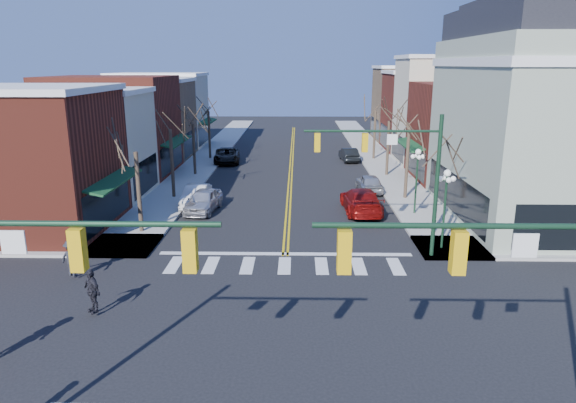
{
  "coord_description": "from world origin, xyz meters",
  "views": [
    {
      "loc": [
        0.61,
        -17.07,
        9.47
      ],
      "look_at": [
        0.14,
        7.82,
        2.8
      ],
      "focal_mm": 32.0,
      "sensor_mm": 36.0,
      "label": 1
    }
  ],
  "objects_px": {
    "lamppost_corner": "(446,196)",
    "lamppost_midblock": "(417,170)",
    "car_left_near": "(203,201)",
    "pedestrian_dark_b": "(72,258)",
    "car_left_far": "(227,156)",
    "car_left_mid": "(196,196)",
    "car_right_mid": "(369,183)",
    "car_right_far": "(349,154)",
    "car_right_near": "(361,200)",
    "victorian_corner": "(561,112)",
    "pedestrian_dark_a": "(92,291)"
  },
  "relations": [
    {
      "from": "lamppost_corner",
      "to": "lamppost_midblock",
      "type": "height_order",
      "value": "same"
    },
    {
      "from": "car_left_near",
      "to": "pedestrian_dark_b",
      "type": "xyz_separation_m",
      "value": [
        -3.96,
        -11.17,
        0.26
      ]
    },
    {
      "from": "lamppost_midblock",
      "to": "car_left_far",
      "type": "bearing_deg",
      "value": 128.97
    },
    {
      "from": "car_left_mid",
      "to": "car_right_mid",
      "type": "height_order",
      "value": "car_left_mid"
    },
    {
      "from": "car_right_far",
      "to": "car_left_near",
      "type": "bearing_deg",
      "value": 52.65
    },
    {
      "from": "lamppost_midblock",
      "to": "car_right_near",
      "type": "bearing_deg",
      "value": 170.15
    },
    {
      "from": "victorian_corner",
      "to": "car_right_mid",
      "type": "distance_m",
      "value": 13.78
    },
    {
      "from": "victorian_corner",
      "to": "car_left_mid",
      "type": "distance_m",
      "value": 23.8
    },
    {
      "from": "car_right_near",
      "to": "pedestrian_dark_a",
      "type": "xyz_separation_m",
      "value": [
        -12.1,
        -14.62,
        0.22
      ]
    },
    {
      "from": "car_left_near",
      "to": "car_left_far",
      "type": "distance_m",
      "value": 17.44
    },
    {
      "from": "car_right_near",
      "to": "car_right_far",
      "type": "bearing_deg",
      "value": -95.55
    },
    {
      "from": "pedestrian_dark_b",
      "to": "car_right_mid",
      "type": "bearing_deg",
      "value": -117.83
    },
    {
      "from": "car_left_near",
      "to": "car_right_far",
      "type": "bearing_deg",
      "value": 65.71
    },
    {
      "from": "lamppost_corner",
      "to": "car_right_mid",
      "type": "bearing_deg",
      "value": 99.29
    },
    {
      "from": "lamppost_midblock",
      "to": "car_left_mid",
      "type": "xyz_separation_m",
      "value": [
        -14.6,
        2.08,
        -2.27
      ]
    },
    {
      "from": "car_left_near",
      "to": "car_right_far",
      "type": "relative_size",
      "value": 1.07
    },
    {
      "from": "car_right_near",
      "to": "pedestrian_dark_a",
      "type": "distance_m",
      "value": 18.98
    },
    {
      "from": "lamppost_corner",
      "to": "car_left_far",
      "type": "relative_size",
      "value": 0.83
    },
    {
      "from": "car_left_near",
      "to": "pedestrian_dark_a",
      "type": "xyz_separation_m",
      "value": [
        -1.68,
        -14.65,
        0.28
      ]
    },
    {
      "from": "car_left_near",
      "to": "car_right_near",
      "type": "height_order",
      "value": "car_right_near"
    },
    {
      "from": "victorian_corner",
      "to": "pedestrian_dark_b",
      "type": "distance_m",
      "value": 28.52
    },
    {
      "from": "lamppost_midblock",
      "to": "car_left_mid",
      "type": "height_order",
      "value": "lamppost_midblock"
    },
    {
      "from": "car_left_far",
      "to": "pedestrian_dark_a",
      "type": "height_order",
      "value": "pedestrian_dark_a"
    },
    {
      "from": "pedestrian_dark_a",
      "to": "car_right_far",
      "type": "bearing_deg",
      "value": 107.95
    },
    {
      "from": "pedestrian_dark_b",
      "to": "car_left_near",
      "type": "bearing_deg",
      "value": -94.42
    },
    {
      "from": "lamppost_midblock",
      "to": "pedestrian_dark_a",
      "type": "height_order",
      "value": "lamppost_midblock"
    },
    {
      "from": "car_left_near",
      "to": "car_left_far",
      "type": "relative_size",
      "value": 0.84
    },
    {
      "from": "car_right_near",
      "to": "car_right_mid",
      "type": "bearing_deg",
      "value": -105.39
    },
    {
      "from": "lamppost_midblock",
      "to": "car_right_mid",
      "type": "distance_m",
      "value": 7.02
    },
    {
      "from": "lamppost_corner",
      "to": "car_left_far",
      "type": "distance_m",
      "value": 28.65
    },
    {
      "from": "car_right_mid",
      "to": "pedestrian_dark_a",
      "type": "height_order",
      "value": "pedestrian_dark_a"
    },
    {
      "from": "car_right_far",
      "to": "car_right_mid",
      "type": "bearing_deg",
      "value": 85.62
    },
    {
      "from": "car_right_near",
      "to": "car_right_far",
      "type": "distance_m",
      "value": 18.64
    },
    {
      "from": "lamppost_corner",
      "to": "car_left_near",
      "type": "bearing_deg",
      "value": 152.73
    },
    {
      "from": "lamppost_midblock",
      "to": "car_left_near",
      "type": "xyz_separation_m",
      "value": [
        -13.82,
        0.62,
        -2.22
      ]
    },
    {
      "from": "victorian_corner",
      "to": "car_left_mid",
      "type": "height_order",
      "value": "victorian_corner"
    },
    {
      "from": "car_left_mid",
      "to": "pedestrian_dark_a",
      "type": "bearing_deg",
      "value": -91.86
    },
    {
      "from": "lamppost_corner",
      "to": "car_left_far",
      "type": "xyz_separation_m",
      "value": [
        -14.6,
        24.55,
        -2.24
      ]
    },
    {
      "from": "lamppost_midblock",
      "to": "car_left_far",
      "type": "xyz_separation_m",
      "value": [
        -14.6,
        18.05,
        -2.24
      ]
    },
    {
      "from": "car_left_near",
      "to": "pedestrian_dark_b",
      "type": "relative_size",
      "value": 2.56
    },
    {
      "from": "car_right_near",
      "to": "car_right_mid",
      "type": "relative_size",
      "value": 1.38
    },
    {
      "from": "car_left_near",
      "to": "lamppost_midblock",
      "type": "bearing_deg",
      "value": 4.65
    },
    {
      "from": "car_left_mid",
      "to": "car_right_far",
      "type": "height_order",
      "value": "car_left_mid"
    },
    {
      "from": "car_right_mid",
      "to": "pedestrian_dark_a",
      "type": "relative_size",
      "value": 2.3
    },
    {
      "from": "pedestrian_dark_b",
      "to": "victorian_corner",
      "type": "bearing_deg",
      "value": -143.81
    },
    {
      "from": "lamppost_midblock",
      "to": "car_left_near",
      "type": "relative_size",
      "value": 0.99
    },
    {
      "from": "lamppost_corner",
      "to": "car_right_mid",
      "type": "xyz_separation_m",
      "value": [
        -2.1,
        12.81,
        -2.27
      ]
    },
    {
      "from": "car_left_mid",
      "to": "pedestrian_dark_b",
      "type": "xyz_separation_m",
      "value": [
        -3.18,
        -12.62,
        0.31
      ]
    },
    {
      "from": "lamppost_midblock",
      "to": "car_right_far",
      "type": "relative_size",
      "value": 1.06
    },
    {
      "from": "car_right_near",
      "to": "pedestrian_dark_b",
      "type": "height_order",
      "value": "pedestrian_dark_b"
    }
  ]
}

